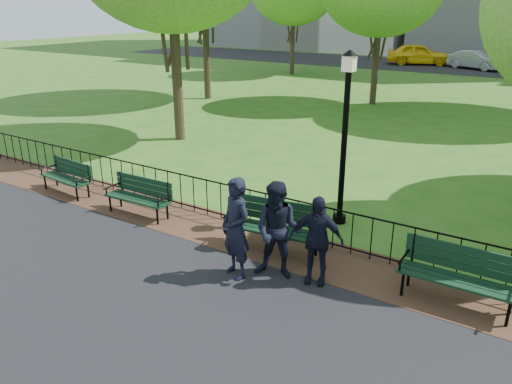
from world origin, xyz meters
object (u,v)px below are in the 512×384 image
Objects in this scene: park_bench_right_a at (460,270)px; lamppost at (345,133)px; person_left at (236,229)px; person_right at (316,240)px; park_bench_main at (261,218)px; park_bench_left_b at (68,173)px; park_bench_left_a at (140,192)px; taxi at (418,54)px; person_mid at (278,231)px; sedan_silver at (476,60)px.

lamppost reaches higher than park_bench_right_a.
person_left is 1.43m from person_right.
park_bench_left_b is at bearing 172.76° from park_bench_main.
lamppost is (0.79, 2.08, 1.40)m from park_bench_main.
park_bench_left_a is 0.45× the size of lamppost.
person_mid is at bearing 170.34° from taxi.
person_left is at bearing -170.95° from person_right.
sedan_silver is (-5.79, 33.26, 0.09)m from park_bench_right_a.
park_bench_main is 5.95m from park_bench_left_b.
sedan_silver reaches higher than park_bench_right_a.
park_bench_left_b is at bearing -179.78° from park_bench_right_a.
park_bench_right_a is at bearing -33.46° from lamppost.
park_bench_left_b is 7.22m from lamppost.
park_bench_right_a is (7.09, 0.15, 0.06)m from park_bench_left_a.
sedan_silver reaches higher than park_bench_left_b.
lamppost is (6.74, 2.09, 1.54)m from park_bench_left_b.
taxi is (-10.30, 33.91, 0.23)m from park_bench_right_a.
park_bench_left_a is 1.01× the size of park_bench_left_b.
taxi is (-6.54, 34.02, 0.16)m from park_bench_main.
lamppost reaches higher than taxi.
person_left is 0.45× the size of sedan_silver.
park_bench_main is 3.77m from park_bench_right_a.
person_left is at bearing -88.37° from park_bench_main.
person_mid reaches higher than park_bench_main.
park_bench_left_b is 0.41× the size of sedan_silver.
person_mid is at bearing -49.98° from park_bench_main.
park_bench_left_b is at bearing -163.47° from sedan_silver.
sedan_silver is at bearing 80.63° from person_right.
person_right is 34.11m from sedan_silver.
person_right is 0.39× the size of sedan_silver.
person_mid is 0.43× the size of sedan_silver.
park_bench_main is 1.59m from person_right.
lamppost is (-2.97, 1.96, 1.47)m from park_bench_right_a.
park_bench_main is at bearing 169.26° from taxi.
park_bench_main is 1.12× the size of person_mid.
park_bench_right_a is (9.71, 0.13, 0.07)m from park_bench_left_b.
lamppost is 2.34× the size of person_right.
person_mid is at bearing -163.84° from park_bench_right_a.
park_bench_left_b is 6.24m from person_left.
person_left is at bearing 169.20° from taxi.
park_bench_left_a is 7.09m from park_bench_right_a.
park_bench_left_a is (-3.33, -0.03, -0.13)m from park_bench_main.
taxi reaches higher than park_bench_main.
park_bench_left_a is at bearing -176.47° from person_left.
person_mid reaches higher than park_bench_left_b.
sedan_silver is at bearing 114.84° from person_left.
park_bench_main is 1.16m from person_mid.
park_bench_left_b is 0.35× the size of taxi.
park_bench_left_b is 6.83m from person_mid.
lamppost is at bearing 171.31° from taxi.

